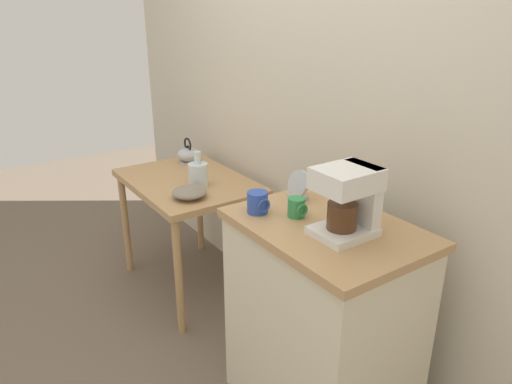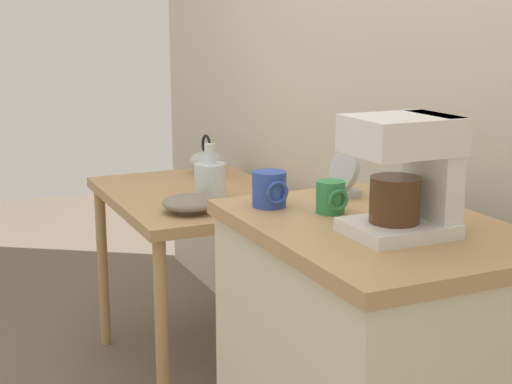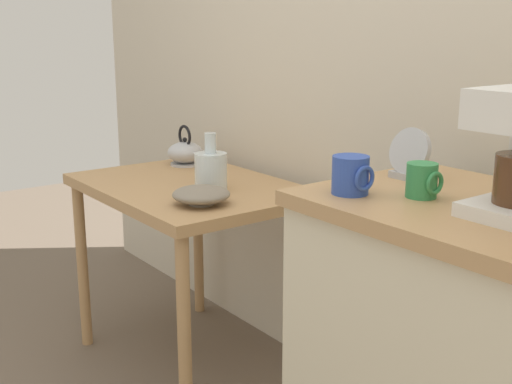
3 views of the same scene
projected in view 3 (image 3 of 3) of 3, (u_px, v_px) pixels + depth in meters
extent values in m
cube|color=tan|center=(190.00, 189.00, 2.47)|extent=(0.89, 0.64, 0.04)
cylinder|color=tan|center=(82.00, 266.00, 2.71)|extent=(0.04, 0.04, 0.69)
cylinder|color=tan|center=(184.00, 339.00, 2.08)|extent=(0.04, 0.04, 0.69)
cylinder|color=tan|center=(198.00, 240.00, 3.03)|extent=(0.04, 0.04, 0.69)
cylinder|color=tan|center=(317.00, 297.00, 2.40)|extent=(0.04, 0.04, 0.69)
cube|color=tan|center=(482.00, 213.00, 1.44)|extent=(0.76, 0.55, 0.04)
cylinder|color=gray|center=(201.00, 203.00, 2.17)|extent=(0.09, 0.09, 0.01)
ellipsoid|color=gray|center=(201.00, 194.00, 2.16)|extent=(0.19, 0.19, 0.05)
cylinder|color=#B2B5BA|center=(185.00, 164.00, 2.78)|extent=(0.13, 0.13, 0.01)
ellipsoid|color=#B2B5BA|center=(185.00, 152.00, 2.77)|extent=(0.15, 0.15, 0.09)
cone|color=#B2B5BA|center=(194.00, 154.00, 2.72)|extent=(0.07, 0.03, 0.05)
sphere|color=black|center=(185.00, 140.00, 2.76)|extent=(0.02, 0.02, 0.02)
torus|color=black|center=(185.00, 136.00, 2.75)|extent=(0.09, 0.01, 0.09)
cylinder|color=silver|center=(211.00, 172.00, 2.34)|extent=(0.12, 0.12, 0.13)
cylinder|color=silver|center=(210.00, 143.00, 2.32)|extent=(0.04, 0.04, 0.07)
cylinder|color=#2D4CAD|center=(350.00, 175.00, 1.52)|extent=(0.09, 0.09, 0.09)
torus|color=#2D4CAD|center=(365.00, 178.00, 1.49)|extent=(0.01, 0.06, 0.06)
cylinder|color=#338C4C|center=(422.00, 180.00, 1.49)|extent=(0.07, 0.07, 0.08)
torus|color=#338C4C|center=(435.00, 183.00, 1.46)|extent=(0.01, 0.05, 0.05)
cube|color=#B2B5BA|center=(408.00, 175.00, 1.68)|extent=(0.08, 0.06, 0.02)
cylinder|color=#B2B5BA|center=(410.00, 151.00, 1.66)|extent=(0.12, 0.05, 0.12)
cylinder|color=black|center=(409.00, 151.00, 1.66)|extent=(0.10, 0.04, 0.10)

